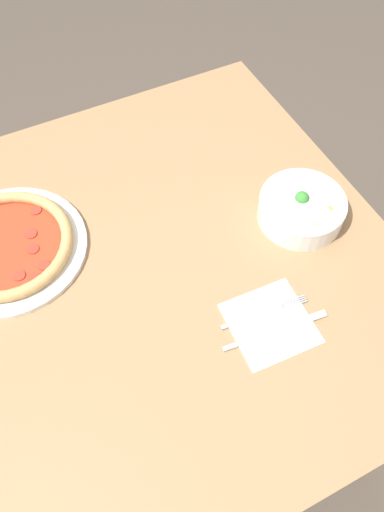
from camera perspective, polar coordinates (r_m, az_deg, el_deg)
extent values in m
plane|color=#4C4238|center=(1.78, -2.57, -14.51)|extent=(8.00, 8.00, 0.00)
cube|color=#99724C|center=(1.09, -4.04, -1.44)|extent=(1.09, 1.03, 0.03)
cylinder|color=olive|center=(1.78, 3.70, 8.97)|extent=(0.06, 0.06, 0.74)
cylinder|color=white|center=(1.17, -20.26, 0.77)|extent=(0.35, 0.35, 0.01)
torus|color=tan|center=(1.15, -20.53, 1.31)|extent=(0.29, 0.29, 0.03)
cylinder|color=red|center=(1.16, -20.39, 1.02)|extent=(0.26, 0.26, 0.01)
cylinder|color=#A83323|center=(1.09, -17.51, -2.41)|extent=(0.03, 0.03, 0.00)
cylinder|color=#A83323|center=(1.16, -17.92, 2.42)|extent=(0.03, 0.03, 0.00)
cylinder|color=#A83323|center=(1.13, -17.72, 0.76)|extent=(0.03, 0.03, 0.00)
cylinder|color=#A83323|center=(1.10, -16.56, -1.00)|extent=(0.03, 0.03, 0.00)
cylinder|color=#A83323|center=(1.19, -17.42, 5.00)|extent=(0.03, 0.03, 0.00)
cylinder|color=#A83323|center=(1.10, -19.15, -2.13)|extent=(0.03, 0.03, 0.00)
cylinder|color=white|center=(1.16, 12.37, 5.29)|extent=(0.19, 0.19, 0.06)
torus|color=white|center=(1.14, 12.59, 6.07)|extent=(0.20, 0.20, 0.01)
ellipsoid|color=tan|center=(1.12, 14.43, 4.12)|extent=(0.04, 0.04, 0.02)
ellipsoid|color=#998466|center=(1.11, 10.61, 4.13)|extent=(0.03, 0.04, 0.02)
ellipsoid|color=tan|center=(1.13, 11.82, 5.58)|extent=(0.04, 0.04, 0.02)
ellipsoid|color=#998466|center=(1.14, 11.69, 5.73)|extent=(0.04, 0.04, 0.02)
ellipsoid|color=#998466|center=(1.13, 10.17, 6.06)|extent=(0.03, 0.04, 0.02)
ellipsoid|color=tan|center=(1.10, 13.79, 3.32)|extent=(0.04, 0.04, 0.02)
ellipsoid|color=#998466|center=(1.12, 13.74, 3.70)|extent=(0.04, 0.04, 0.02)
sphere|color=#388433|center=(1.14, 12.45, 6.47)|extent=(0.03, 0.03, 0.03)
ellipsoid|color=yellow|center=(1.14, 15.49, 5.03)|extent=(0.04, 0.02, 0.02)
cube|color=white|center=(1.02, 8.92, -7.60)|extent=(0.17, 0.17, 0.00)
cube|color=silver|center=(1.02, 6.82, -6.96)|extent=(0.02, 0.13, 0.00)
cube|color=silver|center=(1.04, 11.68, -5.52)|extent=(0.01, 0.06, 0.00)
cube|color=silver|center=(1.04, 11.57, -5.32)|extent=(0.01, 0.06, 0.00)
cube|color=silver|center=(1.05, 11.47, -5.13)|extent=(0.01, 0.06, 0.00)
cube|color=silver|center=(1.05, 11.36, -4.94)|extent=(0.01, 0.06, 0.00)
cube|color=silver|center=(0.99, 6.00, -9.73)|extent=(0.02, 0.09, 0.01)
cube|color=silver|center=(1.03, 11.81, -7.53)|extent=(0.03, 0.14, 0.00)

